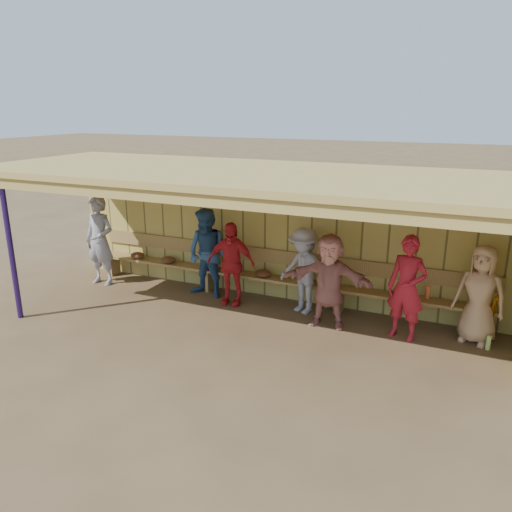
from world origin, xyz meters
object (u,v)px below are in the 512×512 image
Objects in this scene: player_d at (231,264)px; player_f at (329,281)px; player_g at (407,288)px; player_a at (100,241)px; bench at (273,272)px; player_e at (304,271)px; player_c at (208,254)px; player_h at (480,295)px.

player_d is 0.98× the size of player_f.
player_d is at bearing -169.13° from player_g.
player_a is at bearing 175.20° from player_d.
player_g reaches higher than bench.
player_a is 4.16m from player_e.
player_c is at bearing -163.77° from bench.
player_h is 0.20× the size of bench.
player_e is 0.99× the size of player_h.
player_f is at bearing -1.90° from player_c.
player_f is at bearing -163.27° from player_g.
bench is at bearing 179.07° from player_g.
player_g is at bearing 11.44° from player_e.
player_g is (5.89, -0.05, -0.08)m from player_a.
player_c is 1.25m from bench.
bench is at bearing 22.91° from player_c.
player_f is 1.02× the size of player_h.
player_g reaches higher than player_h.
bench is (3.46, 0.59, -0.36)m from player_a.
player_h is at bearing 6.23° from player_f.
player_a is 3.52m from bench.
player_f is at bearing -13.65° from player_d.
player_h is at bearing 2.87° from player_a.
player_d is 1.32m from player_e.
bench is at bearing 31.26° from player_d.
player_d is 3.06m from player_g.
player_a reaches higher than player_e.
player_d is at bearing 2.93° from player_a.
player_h is at bearing 21.45° from player_e.
player_h is (2.76, -0.01, 0.01)m from player_e.
player_e is at bearing 0.02° from player_d.
player_f is at bearing -155.44° from player_h.
player_a is 1.09× the size of player_g.
bench is at bearing 147.39° from player_f.
player_d is at bearing -162.73° from player_h.
player_g is 1.07× the size of player_h.
player_c is 4.62m from player_h.
bench is (-1.24, 0.70, -0.24)m from player_f.
player_c is 0.57m from player_d.
player_e is 1.78m from player_g.
player_g is at bearing 1.88° from player_c.
player_e is 0.20× the size of bench.
player_a is 1.06× the size of player_c.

